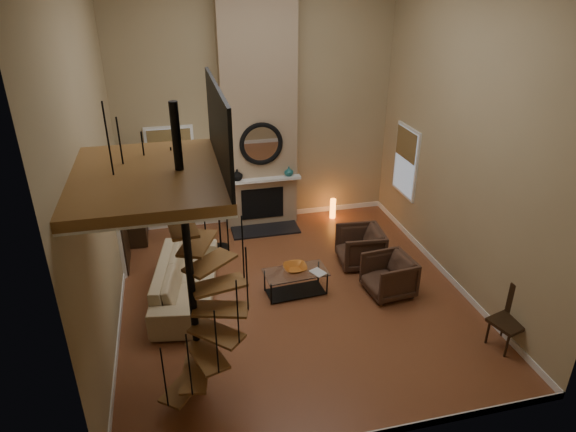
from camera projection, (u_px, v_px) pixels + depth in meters
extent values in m
cube|color=#9B5732|center=(293.00, 295.00, 9.13)|extent=(6.00, 6.50, 0.01)
cube|color=tan|center=(257.00, 102.00, 10.76)|extent=(6.00, 0.02, 5.50)
cube|color=tan|center=(373.00, 250.00, 5.08)|extent=(6.00, 0.02, 5.50)
cube|color=tan|center=(93.00, 165.00, 7.29)|extent=(0.02, 6.50, 5.50)
cube|color=tan|center=(466.00, 136.00, 8.55)|extent=(0.02, 6.50, 5.50)
cube|color=white|center=(260.00, 216.00, 11.93)|extent=(6.00, 0.02, 0.12)
cube|color=white|center=(120.00, 316.00, 8.47)|extent=(0.02, 6.50, 0.12)
cube|color=white|center=(444.00, 271.00, 9.73)|extent=(0.02, 6.50, 0.12)
cube|color=tan|center=(258.00, 104.00, 10.60)|extent=(1.60, 0.38, 5.50)
cube|color=black|center=(266.00, 230.00, 11.37)|extent=(1.50, 0.60, 0.04)
cube|color=black|center=(263.00, 203.00, 11.39)|extent=(0.95, 0.02, 0.72)
cube|color=white|center=(263.00, 180.00, 11.05)|extent=(1.70, 0.18, 0.06)
torus|color=black|center=(261.00, 144.00, 10.75)|extent=(0.94, 0.10, 0.94)
cylinder|color=white|center=(261.00, 144.00, 10.76)|extent=(0.80, 0.01, 0.80)
imported|color=black|center=(237.00, 175.00, 10.91)|extent=(0.24, 0.24, 0.25)
imported|color=#1A595C|center=(289.00, 171.00, 11.15)|extent=(0.20, 0.20, 0.21)
cube|color=white|center=(171.00, 161.00, 10.85)|extent=(1.02, 0.04, 1.52)
cube|color=#8C9EB2|center=(171.00, 161.00, 10.83)|extent=(0.90, 0.01, 1.40)
cube|color=olive|center=(170.00, 152.00, 10.72)|extent=(0.90, 0.01, 0.98)
cube|color=white|center=(406.00, 161.00, 10.80)|extent=(0.04, 1.02, 1.52)
cube|color=#8C9EB2|center=(405.00, 162.00, 10.79)|extent=(0.01, 0.90, 1.40)
cube|color=olive|center=(406.00, 144.00, 10.62)|extent=(0.01, 0.90, 0.63)
cube|color=white|center=(119.00, 217.00, 9.62)|extent=(0.06, 1.05, 2.16)
cube|color=black|center=(121.00, 218.00, 9.64)|extent=(0.05, 0.90, 2.05)
cube|color=#8C9EB2|center=(120.00, 198.00, 9.46)|extent=(0.01, 0.60, 0.90)
cube|color=brown|center=(149.00, 177.00, 5.71)|extent=(1.70, 2.20, 0.12)
cube|color=white|center=(149.00, 183.00, 5.74)|extent=(1.70, 2.20, 0.03)
cube|color=black|center=(218.00, 126.00, 5.65)|extent=(0.04, 2.20, 0.94)
cylinder|color=black|center=(189.00, 262.00, 6.30)|extent=(0.10, 0.10, 4.02)
cube|color=brown|center=(185.00, 387.00, 6.77)|extent=(0.71, 0.78, 0.04)
cylinder|color=black|center=(164.00, 378.00, 6.27)|extent=(0.02, 0.02, 0.94)
cube|color=brown|center=(195.00, 374.00, 6.63)|extent=(0.46, 0.77, 0.04)
cylinder|color=black|center=(189.00, 365.00, 6.10)|extent=(0.02, 0.02, 0.94)
cube|color=brown|center=(207.00, 356.00, 6.56)|extent=(0.55, 0.79, 0.04)
cylinder|color=black|center=(217.00, 343.00, 6.08)|extent=(0.02, 0.02, 0.94)
cube|color=brown|center=(217.00, 333.00, 6.56)|extent=(0.75, 0.74, 0.04)
cylinder|color=black|center=(238.00, 313.00, 6.19)|extent=(0.02, 0.02, 0.94)
cube|color=brown|center=(221.00, 309.00, 6.59)|extent=(0.79, 0.53, 0.04)
cylinder|color=black|center=(247.00, 280.00, 6.37)|extent=(0.02, 0.02, 0.94)
cube|color=brown|center=(219.00, 285.00, 6.63)|extent=(0.77, 0.48, 0.04)
cylinder|color=black|center=(243.00, 248.00, 6.57)|extent=(0.02, 0.02, 0.94)
cube|color=brown|center=(210.00, 263.00, 6.64)|extent=(0.77, 0.72, 0.04)
cylinder|color=black|center=(227.00, 221.00, 6.69)|extent=(0.02, 0.02, 0.94)
cube|color=brown|center=(197.00, 243.00, 6.59)|extent=(0.58, 0.79, 0.04)
cylinder|color=black|center=(203.00, 199.00, 6.70)|extent=(0.02, 0.02, 0.94)
cube|color=brown|center=(182.00, 226.00, 6.46)|extent=(0.41, 0.75, 0.04)
cylinder|color=black|center=(174.00, 182.00, 6.56)|extent=(0.02, 0.02, 0.94)
cube|color=brown|center=(167.00, 211.00, 6.26)|extent=(0.68, 0.79, 0.04)
cylinder|color=black|center=(146.00, 168.00, 6.27)|extent=(0.02, 0.02, 0.94)
cube|color=brown|center=(155.00, 197.00, 6.00)|extent=(0.80, 0.64, 0.04)
cylinder|color=black|center=(122.00, 157.00, 5.88)|extent=(0.02, 0.02, 0.94)
cube|color=brown|center=(148.00, 182.00, 5.73)|extent=(0.72, 0.34, 0.04)
cylinder|color=black|center=(109.00, 144.00, 5.45)|extent=(0.02, 0.02, 0.94)
cube|color=black|center=(133.00, 200.00, 10.58)|extent=(0.39, 0.83, 1.85)
imported|color=tan|center=(186.00, 279.00, 8.87)|extent=(1.35, 2.56, 0.71)
imported|color=#452C20|center=(364.00, 247.00, 10.00)|extent=(0.93, 0.90, 0.78)
imported|color=#452C20|center=(392.00, 275.00, 9.07)|extent=(0.88, 0.86, 0.73)
cube|color=silver|center=(296.00, 272.00, 9.00)|extent=(1.16, 0.64, 0.02)
cube|color=black|center=(296.00, 292.00, 9.18)|extent=(1.06, 0.54, 0.01)
cylinder|color=black|center=(271.00, 294.00, 8.76)|extent=(0.03, 0.03, 0.41)
cylinder|color=black|center=(327.00, 284.00, 9.05)|extent=(0.03, 0.03, 0.41)
cylinder|color=black|center=(265.00, 281.00, 9.14)|extent=(0.03, 0.03, 0.41)
cylinder|color=black|center=(318.00, 272.00, 9.42)|extent=(0.03, 0.03, 0.41)
imported|color=#BF6721|center=(295.00, 268.00, 9.02)|extent=(0.42, 0.42, 0.10)
imported|color=gray|center=(317.00, 273.00, 8.93)|extent=(0.30, 0.34, 0.03)
cylinder|color=black|center=(221.00, 247.00, 10.67)|extent=(0.36, 0.36, 0.03)
cylinder|color=black|center=(219.00, 214.00, 10.33)|extent=(0.04, 0.04, 1.56)
cylinder|color=#F2E5C6|center=(216.00, 180.00, 10.00)|extent=(0.40, 0.40, 0.32)
cylinder|color=orange|center=(333.00, 208.00, 11.85)|extent=(0.13, 0.13, 0.47)
cube|color=black|center=(508.00, 323.00, 7.71)|extent=(0.58, 0.58, 0.05)
cube|color=black|center=(520.00, 305.00, 7.68)|extent=(0.16, 0.44, 0.56)
cylinder|color=black|center=(507.00, 345.00, 7.59)|extent=(0.05, 0.05, 0.45)
cylinder|color=black|center=(523.00, 338.00, 7.75)|extent=(0.05, 0.05, 0.45)
cylinder|color=black|center=(488.00, 332.00, 7.87)|extent=(0.05, 0.05, 0.45)
cylinder|color=black|center=(504.00, 325.00, 8.03)|extent=(0.05, 0.05, 0.45)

